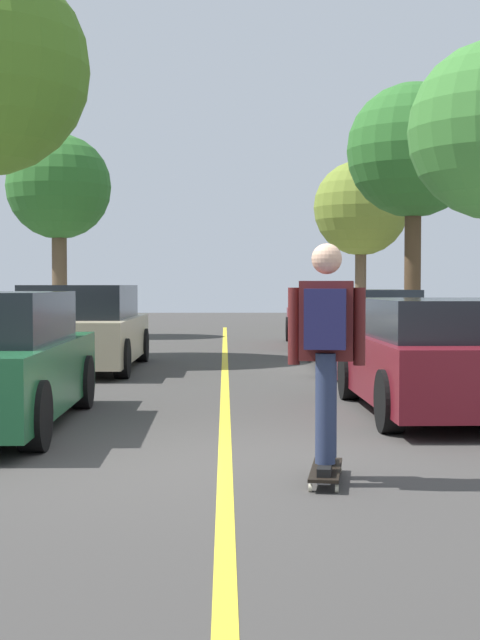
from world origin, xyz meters
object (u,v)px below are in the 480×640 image
at_px(parked_car_right_nearest, 443,357).
at_px(skateboarder, 326,342).
at_px(street_tree_right_near, 413,152).
at_px(parked_car_left_near, 82,329).
at_px(skateboard, 325,470).
at_px(street_tree_left_near, 59,189).
at_px(parked_car_right_far, 327,318).
at_px(street_tree_right_far, 361,209).
at_px(parked_car_right_near, 365,330).

relative_size(parked_car_right_nearest, skateboarder, 2.39).
bearing_deg(street_tree_right_near, skateboarder, -104.18).
bearing_deg(skateboarder, parked_car_left_near, 109.90).
height_order(parked_car_left_near, skateboard, parked_car_left_near).
height_order(street_tree_left_near, skateboarder, street_tree_left_near).
height_order(parked_car_right_nearest, skateboarder, skateboarder).
height_order(parked_car_left_near, street_tree_left_near, street_tree_left_near).
height_order(parked_car_left_near, parked_car_right_nearest, parked_car_left_near).
relative_size(parked_car_right_nearest, street_tree_left_near, 0.72).
bearing_deg(street_tree_left_near, parked_car_right_far, -28.25).
bearing_deg(street_tree_right_near, parked_car_right_far, -162.63).
bearing_deg(street_tree_right_far, skateboard, -99.29).
height_order(parked_car_right_near, street_tree_left_near, street_tree_left_near).
bearing_deg(parked_car_right_nearest, street_tree_right_near, 79.66).
distance_m(street_tree_right_far, skateboard, 24.93).
bearing_deg(skateboarder, parked_car_right_nearest, 63.62).
height_order(parked_car_right_nearest, street_tree_right_near, street_tree_right_near).
relative_size(street_tree_left_near, skateboarder, 3.33).
height_order(parked_car_left_near, parked_car_right_near, parked_car_left_near).
distance_m(parked_car_right_near, street_tree_left_near, 12.61).
xyz_separation_m(street_tree_right_near, street_tree_right_far, (0.00, 8.57, -0.68)).
bearing_deg(parked_car_right_far, parked_car_right_nearest, -89.99).
xyz_separation_m(street_tree_left_near, skateboarder, (5.49, -18.93, -3.17)).
distance_m(street_tree_right_far, skateboarder, 24.83).
relative_size(parked_car_right_nearest, parked_car_right_near, 0.86).
xyz_separation_m(street_tree_right_near, skateboarder, (-3.98, -15.74, -3.75)).
height_order(parked_car_right_far, street_tree_right_near, street_tree_right_near).
distance_m(street_tree_left_near, street_tree_right_near, 10.00).
height_order(parked_car_right_near, skateboard, parked_car_right_near).
relative_size(parked_car_right_near, street_tree_right_far, 0.83).
xyz_separation_m(street_tree_right_near, skateboard, (-3.97, -15.71, -4.72)).
distance_m(street_tree_left_near, street_tree_right_far, 10.89).
bearing_deg(skateboarder, skateboard, 80.71).
distance_m(parked_car_left_near, skateboarder, 9.58).
bearing_deg(parked_car_left_near, parked_car_right_far, 50.34).
bearing_deg(parked_car_right_near, parked_car_right_far, 90.02).
bearing_deg(parked_car_right_nearest, parked_car_right_far, 90.01).
bearing_deg(skateboard, skateboarder, -99.29).
xyz_separation_m(parked_car_left_near, parked_car_right_far, (5.01, 6.04, -0.04)).
xyz_separation_m(parked_car_right_far, street_tree_right_near, (2.23, 0.70, 4.13)).
bearing_deg(parked_car_left_near, street_tree_right_far, 64.70).
bearing_deg(parked_car_left_near, skateboard, -70.00).
distance_m(parked_car_left_near, parked_car_right_far, 7.84).
bearing_deg(parked_car_right_near, street_tree_right_near, 71.12).
height_order(street_tree_left_near, skateboard, street_tree_left_near).
bearing_deg(skateboard, parked_car_right_nearest, 63.47).
height_order(street_tree_right_near, skateboarder, street_tree_right_near).
bearing_deg(skateboarder, street_tree_right_near, 75.82).
height_order(parked_car_right_far, skateboard, parked_car_right_far).
relative_size(parked_car_left_near, skateboard, 5.26).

